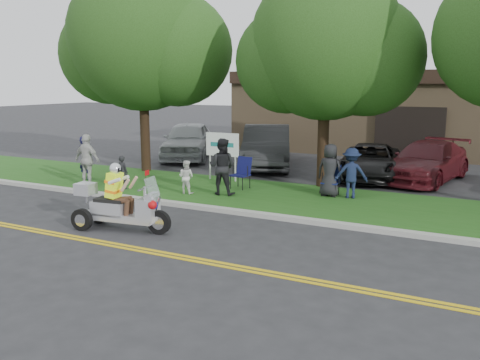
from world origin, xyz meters
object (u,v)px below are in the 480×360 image
at_px(parked_car_mid, 370,162).
at_px(lawn_chair_b, 242,171).
at_px(spectator_adult_mid, 222,167).
at_px(parked_car_left, 267,147).
at_px(lawn_chair_a, 332,178).
at_px(spectator_adult_left, 85,158).
at_px(parked_car_far_left, 188,140).
at_px(trike_scooter, 118,207).
at_px(spectator_adult_right, 87,160).
at_px(parked_car_right, 427,161).

bearing_deg(parked_car_mid, lawn_chair_b, -136.65).
height_order(spectator_adult_mid, parked_car_left, spectator_adult_mid).
height_order(lawn_chair_b, parked_car_mid, parked_car_mid).
bearing_deg(parked_car_mid, spectator_adult_mid, -130.82).
xyz_separation_m(lawn_chair_a, parked_car_mid, (0.29, 3.78, -0.00)).
bearing_deg(spectator_adult_left, parked_car_far_left, -87.07).
xyz_separation_m(trike_scooter, parked_car_mid, (3.80, 9.31, 0.06)).
distance_m(lawn_chair_b, spectator_adult_mid, 1.19).
xyz_separation_m(trike_scooter, spectator_adult_left, (-4.92, 4.08, 0.30)).
height_order(parked_car_far_left, parked_car_left, parked_car_left).
bearing_deg(spectator_adult_left, lawn_chair_b, -163.48).
xyz_separation_m(lawn_chair_b, spectator_adult_left, (-5.55, -1.18, 0.20)).
relative_size(spectator_adult_right, parked_car_left, 0.33).
relative_size(parked_car_left, parked_car_right, 1.09).
distance_m(parked_car_left, parked_car_mid, 4.40).
xyz_separation_m(spectator_adult_mid, parked_car_far_left, (-5.27, 6.31, -0.11)).
bearing_deg(parked_car_far_left, spectator_adult_left, -115.60).
bearing_deg(parked_car_left, lawn_chair_b, -97.91).
distance_m(spectator_adult_left, parked_car_mid, 10.17).
xyz_separation_m(trike_scooter, parked_car_far_left, (-4.75, 10.42, 0.28)).
distance_m(spectator_adult_left, parked_car_right, 12.04).
bearing_deg(parked_car_mid, parked_car_far_left, 163.97).
bearing_deg(spectator_adult_right, lawn_chair_a, -161.33).
distance_m(lawn_chair_b, parked_car_right, 6.78).
height_order(trike_scooter, spectator_adult_right, spectator_adult_right).
relative_size(trike_scooter, lawn_chair_a, 2.67).
bearing_deg(spectator_adult_mid, spectator_adult_right, 1.74).
bearing_deg(trike_scooter, parked_car_far_left, 106.85).
relative_size(lawn_chair_a, lawn_chair_b, 0.92).
height_order(trike_scooter, spectator_adult_mid, spectator_adult_mid).
xyz_separation_m(lawn_chair_a, parked_car_right, (2.18, 4.25, 0.07)).
distance_m(trike_scooter, spectator_adult_left, 6.40).
distance_m(lawn_chair_b, spectator_adult_left, 5.68).
bearing_deg(parked_car_far_left, trike_scooter, -89.54).
distance_m(parked_car_far_left, parked_car_left, 4.22).
height_order(lawn_chair_b, parked_car_right, parked_car_right).
bearing_deg(spectator_adult_right, spectator_adult_mid, -167.53).
bearing_deg(lawn_chair_a, spectator_adult_left, -171.04).
xyz_separation_m(lawn_chair_a, lawn_chair_b, (-2.87, -0.27, 0.04)).
height_order(spectator_adult_right, parked_car_mid, spectator_adult_right).
bearing_deg(lawn_chair_b, parked_car_far_left, 143.22).
height_order(lawn_chair_b, parked_car_far_left, parked_car_far_left).
distance_m(parked_car_left, parked_car_right, 6.25).
xyz_separation_m(spectator_adult_right, parked_car_left, (3.47, 6.59, -0.10)).
xyz_separation_m(lawn_chair_a, spectator_adult_left, (-8.43, -1.45, 0.24)).
relative_size(trike_scooter, spectator_adult_mid, 1.44).
distance_m(parked_car_far_left, parked_car_mid, 8.62).
relative_size(trike_scooter, parked_car_far_left, 0.50).
bearing_deg(parked_car_left, spectator_adult_right, -140.25).
bearing_deg(spectator_adult_left, parked_car_mid, -144.52).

